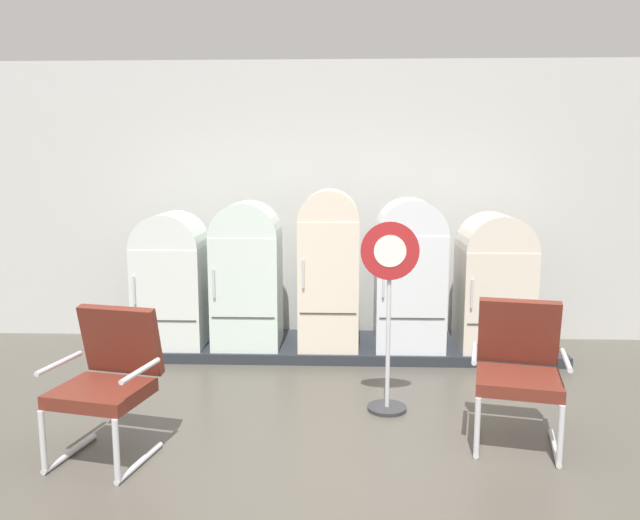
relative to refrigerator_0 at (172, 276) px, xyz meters
name	(u,v)px	position (x,y,z in m)	size (l,w,h in m)	color
ground	(322,511)	(1.66, -2.90, -0.85)	(12.00, 10.00, 0.05)	#4D4840
back_wall	(334,201)	(1.66, 0.76, 0.73)	(11.76, 0.12, 3.09)	silver
display_plinth	(332,347)	(1.66, 0.12, -0.78)	(4.72, 0.95, 0.10)	#272C32
refrigerator_0	(172,276)	(0.00, 0.00, 0.00)	(0.69, 0.65, 1.38)	silver
refrigerator_1	(247,271)	(0.79, -0.02, 0.07)	(0.68, 0.62, 1.50)	silver
refrigerator_2	(329,264)	(1.63, -0.02, 0.14)	(0.60, 0.61, 1.62)	beige
refrigerator_3	(410,270)	(2.45, 0.00, 0.08)	(0.69, 0.66, 1.53)	white
refrigerator_4	(494,278)	(3.31, 0.03, 0.00)	(0.71, 0.72, 1.38)	silver
armchair_left	(108,375)	(0.19, -2.29, -0.25)	(0.73, 0.74, 1.02)	silver
armchair_right	(518,364)	(3.03, -1.96, -0.25)	(0.73, 0.74, 1.02)	silver
sign_stand	(389,319)	(2.14, -1.45, -0.06)	(0.46, 0.32, 1.55)	#2D2D30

